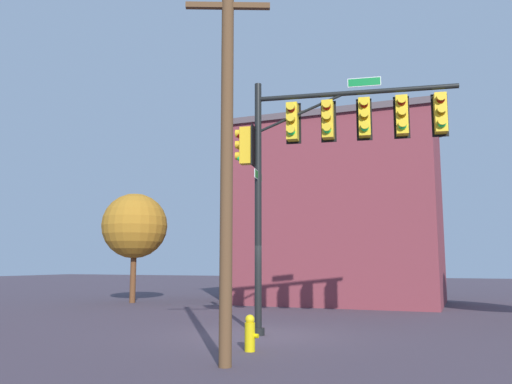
{
  "coord_description": "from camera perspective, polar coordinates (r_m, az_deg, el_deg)",
  "views": [
    {
      "loc": [
        5.58,
        -13.91,
        2.02
      ],
      "look_at": [
        0.06,
        -0.3,
        4.02
      ],
      "focal_mm": 36.52,
      "sensor_mm": 36.0,
      "label": 1
    }
  ],
  "objects": [
    {
      "name": "signal_pole_assembly",
      "position": [
        15.09,
        7.8,
        5.87
      ],
      "size": [
        6.27,
        1.58,
        7.32
      ],
      "color": "black",
      "rests_on": "ground_plane"
    },
    {
      "name": "ground_plane",
      "position": [
        15.12,
        0.24,
        -15.42
      ],
      "size": [
        120.0,
        120.0,
        0.0
      ],
      "primitive_type": "plane",
      "color": "#463A46"
    },
    {
      "name": "utility_pole",
      "position": [
        10.72,
        -3.23,
        3.96
      ],
      "size": [
        1.7,
        0.83,
        8.07
      ],
      "color": "brown",
      "rests_on": "ground_plane"
    },
    {
      "name": "brick_building",
      "position": [
        27.05,
        9.23,
        -2.2
      ],
      "size": [
        9.95,
        6.82,
        9.15
      ],
      "color": "brown",
      "rests_on": "ground_plane"
    },
    {
      "name": "fire_hydrant",
      "position": [
        12.39,
        -0.66,
        -15.2
      ],
      "size": [
        0.33,
        0.24,
        0.83
      ],
      "color": "#DBBE0F",
      "rests_on": "ground_plane"
    },
    {
      "name": "tree_mid",
      "position": [
        27.72,
        -13.15,
        -3.65
      ],
      "size": [
        3.35,
        3.35,
        5.59
      ],
      "color": "brown",
      "rests_on": "ground_plane"
    }
  ]
}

